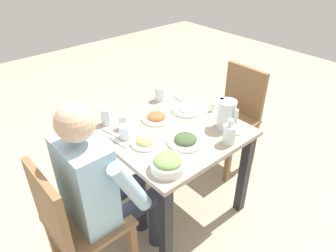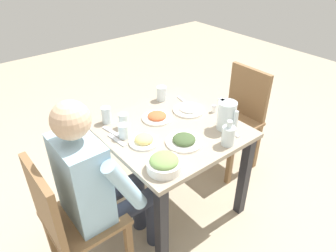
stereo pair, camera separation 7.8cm
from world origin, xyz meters
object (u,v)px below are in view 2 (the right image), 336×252
object	(u,v)px
plate_yoghurt	(189,109)
water_glass_far_right	(106,115)
dining_table	(171,144)
chair_far	(238,114)
diner_near	(100,182)
salad_bowl	(164,163)
plate_rice_curry	(157,117)
salt_shaker	(214,109)
water_glass_far_left	(124,121)
oil_carafe	(228,136)
water_glass_near_left	(162,93)
chair_near	(69,219)
plate_dolmas	(184,140)
water_glass_near_right	(124,131)
water_pitcher	(227,115)
plate_fries	(144,140)

from	to	relation	value
plate_yoghurt	water_glass_far_right	bearing A→B (deg)	-113.38
dining_table	chair_far	bearing A→B (deg)	94.78
dining_table	diner_near	xyz separation A→B (m)	(0.10, -0.59, 0.06)
salad_bowl	plate_rice_curry	size ratio (longest dim) A/B	0.93
plate_yoghurt	salt_shaker	size ratio (longest dim) A/B	4.17
water_glass_far_left	dining_table	bearing A→B (deg)	49.35
salt_shaker	dining_table	bearing A→B (deg)	-94.20
oil_carafe	water_glass_near_left	bearing A→B (deg)	176.61
chair_near	plate_dolmas	bearing A→B (deg)	83.94
dining_table	chair_near	xyz separation A→B (m)	(0.10, -0.79, -0.09)
plate_rice_curry	water_glass_near_left	distance (m)	0.28
dining_table	plate_rice_curry	xyz separation A→B (m)	(-0.15, 0.00, 0.14)
water_glass_far_right	water_glass_far_left	world-z (taller)	water_glass_far_right
chair_near	plate_rice_curry	distance (m)	0.86
salt_shaker	salad_bowl	bearing A→B (deg)	-67.71
water_glass_far_left	salt_shaker	size ratio (longest dim) A/B	1.84
diner_near	salad_bowl	bearing A→B (deg)	56.01
water_glass_far_left	water_glass_near_right	size ratio (longest dim) A/B	1.08
chair_near	water_glass_near_right	distance (m)	0.59
chair_near	water_glass_far_left	distance (m)	0.68
chair_near	salt_shaker	world-z (taller)	chair_near
plate_yoghurt	water_glass_far_right	world-z (taller)	water_glass_far_right
salt_shaker	chair_far	bearing A→B (deg)	102.57
dining_table	plate_yoghurt	distance (m)	0.30
plate_rice_curry	water_glass_far_left	world-z (taller)	water_glass_far_left
water_pitcher	oil_carafe	distance (m)	0.18
water_glass_far_right	water_glass_near_right	bearing A→B (deg)	-1.31
plate_yoghurt	oil_carafe	world-z (taller)	oil_carafe
water_pitcher	salad_bowl	xyz separation A→B (m)	(0.07, -0.57, -0.05)
salad_bowl	water_glass_far_right	distance (m)	0.62
water_pitcher	water_glass_far_right	world-z (taller)	water_pitcher
salad_bowl	plate_fries	world-z (taller)	salad_bowl
plate_yoghurt	water_glass_near_right	distance (m)	0.54
plate_yoghurt	water_glass_near_right	size ratio (longest dim) A/B	2.46
chair_near	water_pitcher	size ratio (longest dim) A/B	4.64
plate_yoghurt	salt_shaker	bearing A→B (deg)	46.65
water_glass_near_left	plate_rice_curry	bearing A→B (deg)	-44.14
diner_near	dining_table	bearing A→B (deg)	99.66
diner_near	salt_shaker	bearing A→B (deg)	94.32
plate_fries	dining_table	bearing A→B (deg)	96.34
dining_table	water_glass_far_left	world-z (taller)	water_glass_far_left
salad_bowl	diner_near	bearing A→B (deg)	-123.99
salad_bowl	water_glass_near_left	xyz separation A→B (m)	(-0.65, 0.49, 0.01)
dining_table	chair_far	size ratio (longest dim) A/B	0.96
diner_near	water_glass_near_right	xyz separation A→B (m)	(-0.20, 0.29, 0.11)
plate_dolmas	water_pitcher	bearing A→B (deg)	81.95
plate_rice_curry	water_glass_far_left	distance (m)	0.24
dining_table	chair_far	xyz separation A→B (m)	(-0.07, 0.79, -0.09)
plate_yoghurt	water_glass_near_right	xyz separation A→B (m)	(-0.01, -0.54, 0.03)
chair_far	water_glass_far_left	xyz separation A→B (m)	(-0.13, -1.02, 0.26)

